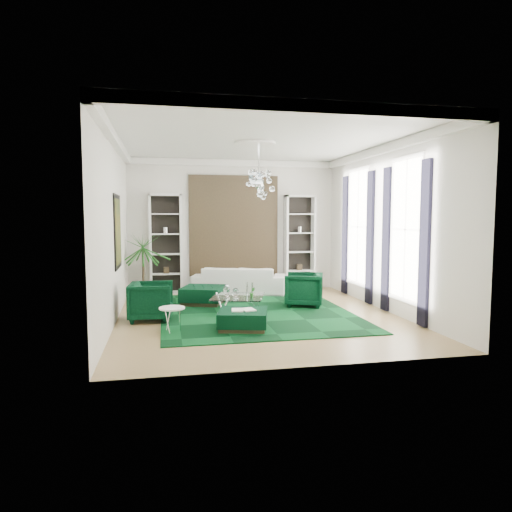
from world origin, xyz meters
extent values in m
cube|color=#A38756|center=(0.00, 0.00, -0.01)|extent=(6.00, 7.00, 0.02)
cube|color=white|center=(0.00, 0.00, 3.81)|extent=(6.00, 7.00, 0.02)
cube|color=silver|center=(0.00, 3.51, 1.90)|extent=(6.00, 0.02, 3.80)
cube|color=silver|center=(0.00, -3.51, 1.90)|extent=(6.00, 0.02, 3.80)
cube|color=silver|center=(-3.01, 0.00, 1.90)|extent=(0.02, 7.00, 3.80)
cube|color=silver|center=(3.01, 0.00, 1.90)|extent=(0.02, 7.00, 3.80)
cylinder|color=white|center=(0.00, 0.30, 3.77)|extent=(0.90, 0.90, 0.05)
cube|color=black|center=(0.00, 3.46, 1.90)|extent=(2.50, 0.06, 2.80)
cube|color=black|center=(-2.97, 0.60, 1.85)|extent=(0.04, 1.30, 1.60)
cube|color=white|center=(2.99, -0.90, 1.90)|extent=(0.03, 1.10, 2.90)
cube|color=black|center=(2.96, -1.68, 1.65)|extent=(0.07, 0.30, 3.25)
cube|color=black|center=(2.96, -0.12, 1.65)|extent=(0.07, 0.30, 3.25)
cube|color=white|center=(2.99, 1.50, 1.90)|extent=(0.03, 1.10, 2.90)
cube|color=black|center=(2.96, 0.72, 1.65)|extent=(0.07, 0.30, 3.25)
cube|color=black|center=(2.96, 2.28, 1.65)|extent=(0.07, 0.30, 3.25)
cube|color=black|center=(0.01, 0.38, 0.01)|extent=(4.20, 5.00, 0.02)
imported|color=silver|center=(0.07, 2.94, 0.38)|extent=(2.76, 1.72, 0.75)
imported|color=black|center=(-2.29, 0.01, 0.40)|extent=(0.95, 0.93, 0.81)
imported|color=black|center=(1.31, 0.83, 0.41)|extent=(1.14, 1.13, 0.81)
cube|color=black|center=(-1.07, 1.55, 0.22)|extent=(1.26, 1.26, 0.44)
cube|color=black|center=(-0.53, -1.12, 0.18)|extent=(1.12, 1.12, 0.37)
cube|color=white|center=(-0.53, -1.12, 0.38)|extent=(0.46, 0.31, 0.03)
cylinder|color=white|center=(-1.88, -1.11, 0.23)|extent=(0.53, 0.53, 0.46)
imported|color=#1C5E19|center=(-0.11, 0.12, 0.50)|extent=(0.13, 0.10, 0.23)
camera|label=1|loc=(-2.01, -9.67, 2.19)|focal=32.00mm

